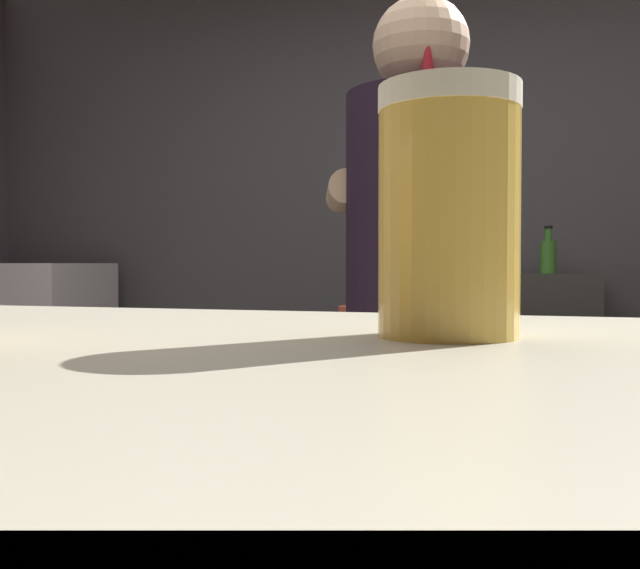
# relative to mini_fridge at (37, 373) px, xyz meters

# --- Properties ---
(wall_back) EXTENTS (5.20, 0.10, 2.70)m
(wall_back) POSITION_rel_mini_fridge_xyz_m (2.05, 0.45, 0.80)
(wall_back) COLOR #4F4D50
(wall_back) RESTS_ON ground
(prep_counter) EXTENTS (2.10, 0.60, 0.93)m
(prep_counter) POSITION_rel_mini_fridge_xyz_m (2.40, -0.97, -0.09)
(prep_counter) COLOR #483F28
(prep_counter) RESTS_ON ground
(back_shelf) EXTENTS (0.86, 0.36, 1.06)m
(back_shelf) POSITION_rel_mini_fridge_xyz_m (2.23, 0.17, -0.02)
(back_shelf) COLOR #3F3B36
(back_shelf) RESTS_ON ground
(mini_fridge) EXTENTS (0.59, 0.58, 1.11)m
(mini_fridge) POSITION_rel_mini_fridge_xyz_m (0.00, 0.00, 0.00)
(mini_fridge) COLOR white
(mini_fridge) RESTS_ON ground
(bartender) EXTENTS (0.49, 0.55, 1.71)m
(bartender) POSITION_rel_mini_fridge_xyz_m (2.13, -1.43, 0.44)
(bartender) COLOR #33343A
(bartender) RESTS_ON ground
(mixing_bowl) EXTENTS (0.19, 0.19, 0.05)m
(mixing_bowl) POSITION_rel_mini_fridge_xyz_m (1.93, -1.02, 0.40)
(mixing_bowl) COLOR #C95039
(mixing_bowl) RESTS_ON prep_counter
(chefs_knife) EXTENTS (0.24, 0.06, 0.01)m
(chefs_knife) POSITION_rel_mini_fridge_xyz_m (2.41, -1.02, 0.38)
(chefs_knife) COLOR silver
(chefs_knife) RESTS_ON prep_counter
(pint_glass_far) EXTENTS (0.07, 0.07, 0.13)m
(pint_glass_far) POSITION_rel_mini_fridge_xyz_m (2.33, -2.70, 0.58)
(pint_glass_far) COLOR gold
(pint_glass_far) RESTS_ON bar_counter
(bottle_vinegar) EXTENTS (0.07, 0.07, 0.20)m
(bottle_vinegar) POSITION_rel_mini_fridge_xyz_m (2.45, 0.18, 0.59)
(bottle_vinegar) COLOR #42882E
(bottle_vinegar) RESTS_ON back_shelf
(bottle_olive_oil) EXTENTS (0.07, 0.07, 0.21)m
(bottle_olive_oil) POSITION_rel_mini_fridge_xyz_m (2.08, 0.25, 0.59)
(bottle_olive_oil) COLOR #D4CD87
(bottle_olive_oil) RESTS_ON back_shelf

